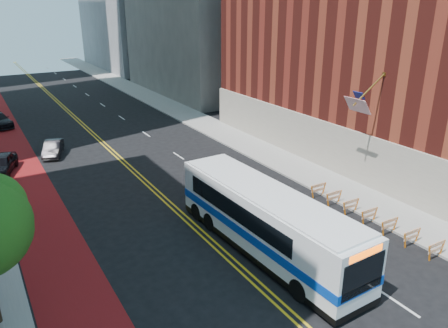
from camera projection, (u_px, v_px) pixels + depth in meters
name	position (u px, v px, depth m)	size (l,w,h in m)	color
ground	(291.00, 315.00, 19.54)	(160.00, 160.00, 0.00)	black
sidewalk_right	(206.00, 124.00, 49.40)	(4.00, 140.00, 0.15)	gray
bus_lane_paint	(13.00, 155.00, 39.80)	(3.60, 140.00, 0.01)	maroon
center_line_inner	(99.00, 141.00, 43.59)	(0.14, 140.00, 0.01)	gold
center_line_outer	(103.00, 141.00, 43.76)	(0.14, 140.00, 0.01)	gold
lane_dashes	(122.00, 118.00, 52.41)	(0.14, 98.20, 0.01)	silver
brick_building	(415.00, 30.00, 35.85)	(18.73, 36.00, 22.00)	maroon
construction_barriers	(379.00, 219.00, 26.66)	(1.42, 10.91, 1.00)	orange
transit_bus	(264.00, 219.00, 23.97)	(3.43, 13.46, 3.67)	white
car_a	(2.00, 164.00, 35.44)	(1.78, 4.41, 1.50)	black
car_b	(53.00, 148.00, 39.45)	(1.41, 4.04, 1.33)	black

